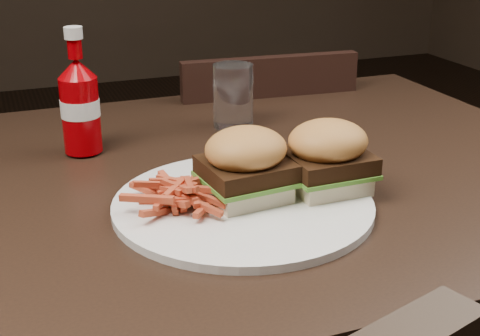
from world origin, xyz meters
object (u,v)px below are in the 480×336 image
object	(u,v)px
chair_far	(245,209)
plate	(243,204)
dining_table	(185,189)
ketchup_bottle	(81,115)
tumbler	(233,96)

from	to	relation	value
chair_far	plate	size ratio (longest dim) A/B	1.15
dining_table	ketchup_bottle	bearing A→B (deg)	129.49
chair_far	ketchup_bottle	bearing A→B (deg)	46.09
ketchup_bottle	tumbler	distance (m)	0.26
tumbler	ketchup_bottle	bearing A→B (deg)	-172.38
chair_far	ketchup_bottle	distance (m)	0.66
dining_table	chair_far	bearing A→B (deg)	60.21
plate	tumbler	bearing A→B (deg)	71.80
tumbler	chair_far	bearing A→B (deg)	65.39
dining_table	ketchup_bottle	xyz separation A→B (m)	(-0.12, 0.14, 0.08)
chair_far	plate	bearing A→B (deg)	72.77
dining_table	plate	distance (m)	0.14
dining_table	chair_far	world-z (taller)	dining_table
dining_table	chair_far	xyz separation A→B (m)	(0.29, 0.50, -0.30)
plate	tumbler	world-z (taller)	tumbler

